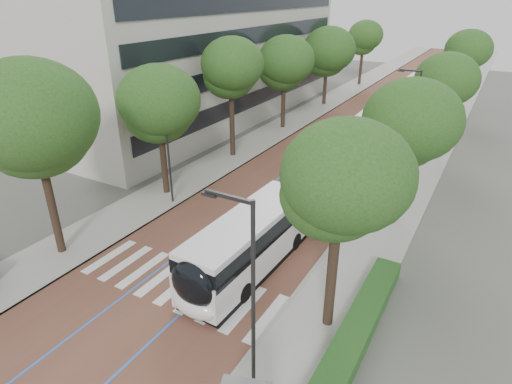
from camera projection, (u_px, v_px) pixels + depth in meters
ground at (164, 294)px, 20.93m from camera, size 160.00×160.00×0.00m
road at (381, 112)px, 52.32m from camera, size 11.00×140.00×0.02m
sidewalk_left at (324, 104)px, 55.67m from camera, size 4.00×140.00×0.12m
sidewalk_right at (447, 120)px, 48.94m from camera, size 4.00×140.00×0.12m
kerb_left at (338, 106)px, 54.81m from camera, size 0.20×140.00×0.14m
kerb_right at (429, 117)px, 49.79m from camera, size 0.20×140.00×0.14m
zebra_crossing at (180, 284)px, 21.61m from camera, size 10.55×3.60×0.01m
lane_line_left at (368, 110)px, 53.03m from camera, size 0.12×126.00×0.01m
lane_line_right at (394, 113)px, 51.60m from camera, size 0.12×126.00×0.01m
office_building at (190, 53)px, 48.65m from camera, size 18.11×40.00×14.00m
hedge at (343, 358)px, 16.62m from camera, size 1.20×14.00×0.80m
streetlight_near at (248, 292)px, 13.55m from camera, size 1.82×0.20×8.00m
streetlight_far at (412, 113)px, 33.17m from camera, size 1.82×0.20×8.00m
lamp_post_left at (168, 147)px, 28.18m from camera, size 0.14×0.14×8.00m
trees_left at (264, 69)px, 40.07m from camera, size 6.46×60.79×10.17m
trees_right at (430, 97)px, 31.95m from camera, size 5.88×47.08×9.02m
lead_bus at (284, 214)px, 25.04m from camera, size 3.05×18.46×3.20m
bus_queued_0 at (364, 137)px, 38.12m from camera, size 2.76×12.44×3.20m
bus_queued_1 at (397, 106)px, 48.23m from camera, size 2.75×12.44×3.20m
bus_queued_2 at (419, 85)px, 58.87m from camera, size 2.57×12.40×3.20m
bus_queued_3 at (435, 73)px, 67.95m from camera, size 2.85×12.46×3.20m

